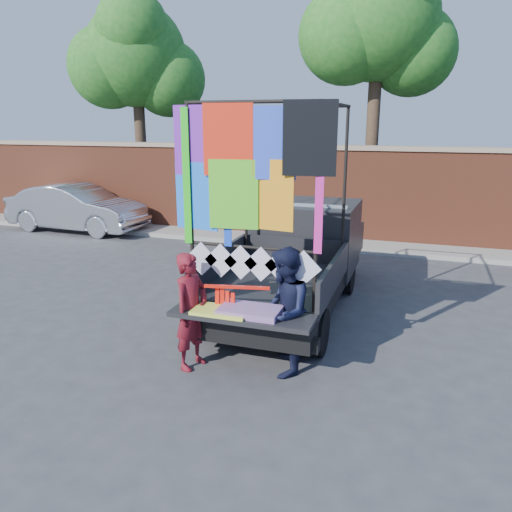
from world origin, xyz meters
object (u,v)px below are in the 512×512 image
(pickup_truck, at_px, (299,254))
(man, at_px, (284,312))
(sedan, at_px, (77,208))
(woman, at_px, (191,311))

(pickup_truck, bearing_deg, man, -80.22)
(pickup_truck, distance_m, sedan, 8.65)
(pickup_truck, xyz_separation_m, man, (0.49, -2.83, -0.03))
(sedan, distance_m, man, 10.58)
(woman, bearing_deg, man, -65.89)
(pickup_truck, height_order, man, pickup_truck)
(sedan, relative_size, woman, 2.70)
(woman, bearing_deg, sedan, 59.35)
(sedan, bearing_deg, man, -126.22)
(pickup_truck, relative_size, sedan, 1.29)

